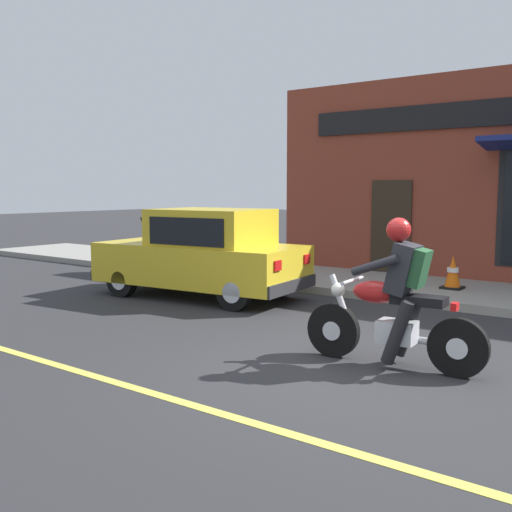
{
  "coord_description": "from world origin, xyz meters",
  "views": [
    {
      "loc": [
        -5.57,
        -2.78,
        1.92
      ],
      "look_at": [
        1.32,
        2.41,
        0.95
      ],
      "focal_mm": 42.0,
      "sensor_mm": 36.0,
      "label": 1
    }
  ],
  "objects": [
    {
      "name": "traffic_cone",
      "position": [
        5.0,
        0.78,
        0.43
      ],
      "size": [
        0.36,
        0.36,
        0.6
      ],
      "color": "black",
      "rests_on": "sidewalk_curb"
    },
    {
      "name": "lane_stripe",
      "position": [
        -1.8,
        3.0,
        0.0
      ],
      "size": [
        0.12,
        19.8,
        0.01
      ],
      "primitive_type": "cube",
      "color": "#D1C64C",
      "rests_on": "ground"
    },
    {
      "name": "car_hatchback",
      "position": [
        2.26,
        4.31,
        0.77
      ],
      "size": [
        2.01,
        3.93,
        1.57
      ],
      "color": "black",
      "rests_on": "ground"
    },
    {
      "name": "motorcycle_with_rider",
      "position": [
        0.38,
        -0.17,
        0.68
      ],
      "size": [
        0.59,
        2.02,
        1.62
      ],
      "color": "black",
      "rests_on": "ground"
    },
    {
      "name": "ground_plane",
      "position": [
        0.0,
        0.0,
        0.0
      ],
      "size": [
        80.0,
        80.0,
        0.0
      ],
      "primitive_type": "plane",
      "color": "#2B2B2D"
    },
    {
      "name": "sidewalk_curb",
      "position": [
        5.0,
        3.0,
        0.07
      ],
      "size": [
        2.6,
        22.0,
        0.14
      ],
      "primitive_type": "cube",
      "color": "gray",
      "rests_on": "ground"
    }
  ]
}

